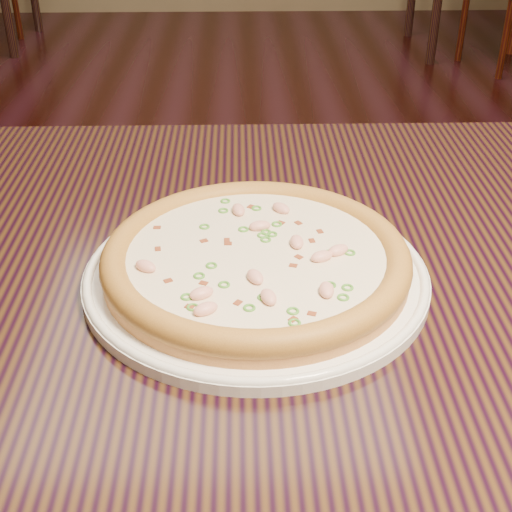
{
  "coord_description": "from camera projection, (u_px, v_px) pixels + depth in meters",
  "views": [
    {
      "loc": [
        0.18,
        -0.73,
        1.16
      ],
      "look_at": [
        0.2,
        -0.1,
        0.78
      ],
      "focal_mm": 50.0,
      "sensor_mm": 36.0,
      "label": 1
    }
  ],
  "objects": [
    {
      "name": "pizza",
      "position": [
        256.0,
        258.0,
        0.74
      ],
      "size": [
        0.32,
        0.32,
        0.03
      ],
      "color": "tan",
      "rests_on": "plate"
    },
    {
      "name": "plate",
      "position": [
        256.0,
        273.0,
        0.75
      ],
      "size": [
        0.36,
        0.36,
        0.02
      ],
      "color": "white",
      "rests_on": "hero_table"
    },
    {
      "name": "hero_table",
      "position": [
        356.0,
        325.0,
        0.85
      ],
      "size": [
        1.2,
        0.8,
        0.75
      ],
      "color": "black",
      "rests_on": "ground"
    }
  ]
}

